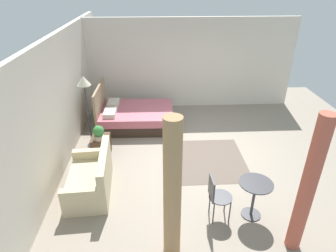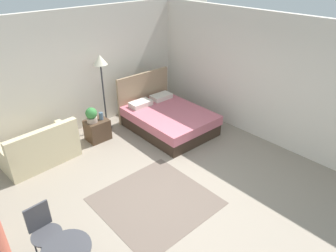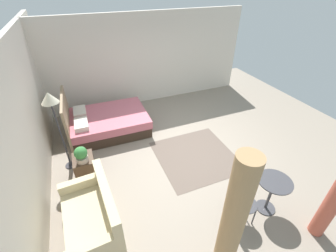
# 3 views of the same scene
# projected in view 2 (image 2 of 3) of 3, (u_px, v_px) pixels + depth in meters

# --- Properties ---
(ground_plane) EXTENTS (9.03, 9.53, 0.02)m
(ground_plane) POSITION_uv_depth(u_px,v_px,m) (166.00, 193.00, 5.56)
(ground_plane) COLOR gray
(wall_back) EXTENTS (9.03, 0.12, 2.82)m
(wall_back) POSITION_uv_depth(u_px,v_px,m) (71.00, 74.00, 6.99)
(wall_back) COLOR silver
(wall_back) RESTS_ON ground
(wall_right) EXTENTS (0.12, 6.53, 2.82)m
(wall_right) POSITION_uv_depth(u_px,v_px,m) (269.00, 80.00, 6.64)
(wall_right) COLOR silver
(wall_right) RESTS_ON ground
(area_rug) EXTENTS (1.83, 1.80, 0.01)m
(area_rug) POSITION_uv_depth(u_px,v_px,m) (155.00, 201.00, 5.36)
(area_rug) COLOR #66564C
(area_rug) RESTS_ON ground
(bed) EXTENTS (1.60, 2.09, 1.21)m
(bed) POSITION_uv_depth(u_px,v_px,m) (167.00, 118.00, 7.50)
(bed) COLOR #38281E
(bed) RESTS_ON ground
(couch) EXTENTS (1.49, 0.89, 0.87)m
(couch) POSITION_uv_depth(u_px,v_px,m) (41.00, 150.00, 6.26)
(couch) COLOR beige
(couch) RESTS_ON ground
(nightstand) EXTENTS (0.50, 0.42, 0.49)m
(nightstand) POSITION_uv_depth(u_px,v_px,m) (97.00, 130.00, 7.09)
(nightstand) COLOR #473323
(nightstand) RESTS_ON ground
(potted_plant) EXTENTS (0.26, 0.26, 0.35)m
(potted_plant) POSITION_uv_depth(u_px,v_px,m) (91.00, 115.00, 6.83)
(potted_plant) COLOR tan
(potted_plant) RESTS_ON nightstand
(vase) EXTENTS (0.09, 0.09, 0.17)m
(vase) POSITION_uv_depth(u_px,v_px,m) (101.00, 116.00, 6.98)
(vase) COLOR slate
(vase) RESTS_ON nightstand
(floor_lamp) EXTENTS (0.32, 0.32, 1.86)m
(floor_lamp) POSITION_uv_depth(u_px,v_px,m) (101.00, 66.00, 6.90)
(floor_lamp) COLOR #2D2D33
(floor_lamp) RESTS_ON ground
(cafe_chair_near_window) EXTENTS (0.43, 0.43, 0.88)m
(cafe_chair_near_window) POSITION_uv_depth(u_px,v_px,m) (43.00, 228.00, 4.13)
(cafe_chair_near_window) COLOR #3F3F44
(cafe_chair_near_window) RESTS_ON ground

